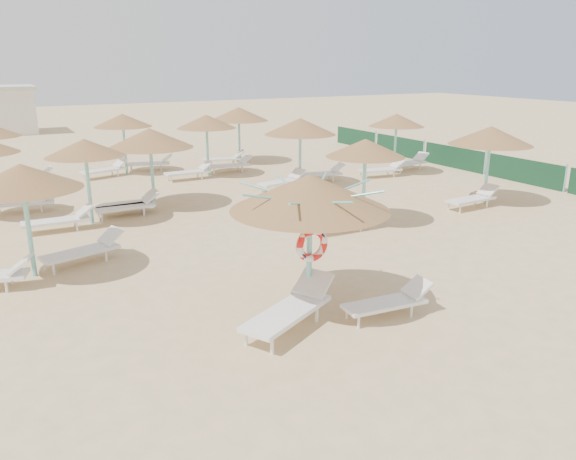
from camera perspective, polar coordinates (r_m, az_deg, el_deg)
ground at (r=12.03m, az=1.98°, el=-7.17°), size 120.00×120.00×0.00m
main_palapa at (r=10.86m, az=2.24°, el=3.77°), size 3.13×3.13×2.81m
lounger_main_a at (r=10.73m, az=0.37°, el=-7.93°), size 2.36×1.69×0.84m
lounger_main_b at (r=11.39m, az=10.31°, el=-7.12°), size 1.88×0.70×0.67m
palapa_field at (r=21.30m, az=-7.26°, el=9.66°), size 20.68×14.74×2.73m
windbreak_fence at (r=27.95m, az=16.56°, el=7.08°), size 0.08×19.84×1.10m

